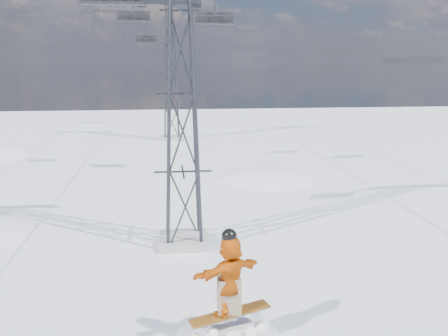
{
  "coord_description": "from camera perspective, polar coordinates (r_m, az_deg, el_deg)",
  "views": [
    {
      "loc": [
        0.19,
        -9.38,
        6.62
      ],
      "look_at": [
        1.9,
        4.87,
        3.52
      ],
      "focal_mm": 40.0,
      "sensor_mm": 36.0,
      "label": 1
    }
  ],
  "objects": [
    {
      "name": "lift_chair_far",
      "position": [
        29.95,
        -10.3,
        16.59
      ],
      "size": [
        1.84,
        0.53,
        2.28
      ],
      "color": "black",
      "rests_on": "ground"
    },
    {
      "name": "lift_tower_far",
      "position": [
        42.4,
        -6.12,
        10.56
      ],
      "size": [
        5.2,
        1.8,
        11.43
      ],
      "color": "#999999",
      "rests_on": "ground"
    },
    {
      "name": "lift_chair_mid",
      "position": [
        27.85,
        -1.08,
        16.65
      ],
      "size": [
        2.08,
        0.6,
        2.57
      ],
      "color": "black",
      "rests_on": "ground"
    },
    {
      "name": "snow_terrain",
      "position": [
        35.0,
        -14.75,
        -15.84
      ],
      "size": [
        39.0,
        37.0,
        22.0
      ],
      "color": "white",
      "rests_on": "ground"
    },
    {
      "name": "lift_tower_near",
      "position": [
        17.43,
        -4.88,
        8.35
      ],
      "size": [
        5.2,
        1.8,
        11.43
      ],
      "color": "#999999",
      "rests_on": "ground"
    },
    {
      "name": "lift_chair_extra",
      "position": [
        51.52,
        -8.88,
        14.3
      ],
      "size": [
        2.22,
        0.64,
        2.75
      ],
      "color": "black",
      "rests_on": "ground"
    }
  ]
}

